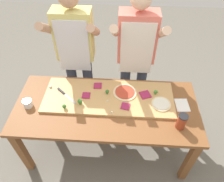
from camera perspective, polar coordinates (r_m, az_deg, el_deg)
The scene contains 22 objects.
ground_plane at distance 2.72m, azimuth -1.25°, elevation -14.20°, with size 8.00×8.00×0.00m, color #6B665B.
prep_table at distance 2.18m, azimuth -1.53°, elevation -5.60°, with size 1.83×0.80×0.75m.
cutting_board at distance 2.17m, azimuth -0.93°, elevation -1.66°, with size 1.32×0.48×0.03m, color tan.
chefs_knife at distance 2.23m, azimuth -12.82°, elevation -0.64°, with size 0.23×0.20×0.02m.
pizza_whole_white_garlic at distance 2.14m, azimuth 13.08°, elevation -3.40°, with size 0.19×0.19×0.02m.
pizza_whole_tomato_red at distance 2.19m, azimuth 3.48°, elevation -0.33°, with size 0.24×0.24×0.02m.
pizza_slice_far_right at distance 2.26m, azimuth -3.88°, elevation 1.42°, with size 0.08×0.08×0.01m, color #9E234C.
pizza_slice_near_right at distance 2.18m, azimuth -6.97°, elevation -1.18°, with size 0.08×0.08×0.01m, color #9E234C.
pizza_slice_far_left at distance 2.07m, azimuth 3.63°, elevation -4.11°, with size 0.08×0.08×0.01m, color #9E234C.
pizza_slice_near_left at distance 2.19m, azimuth 8.93°, elevation -0.99°, with size 0.10×0.10×0.01m, color #9E234C.
broccoli_floret_center_left at distance 2.16m, azimuth -1.30°, elevation -0.16°, with size 0.04×0.04×0.05m.
broccoli_floret_center_right at distance 2.08m, azimuth -12.74°, elevation -4.08°, with size 0.04×0.04×0.05m.
broccoli_floret_front_right at distance 2.09m, azimuth -8.65°, elevation -2.78°, with size 0.05×0.05×0.06m.
broccoli_floret_front_left at distance 2.20m, azimuth 11.67°, elevation -0.26°, with size 0.04×0.04×0.05m.
cheese_crumble_a at distance 2.34m, azimuth -16.27°, elevation 1.18°, with size 0.02×0.02×0.02m, color white.
cheese_crumble_b at distance 2.11m, azimuth -1.15°, elevation -2.63°, with size 0.01×0.01×0.01m, color silver.
cheese_crumble_c at distance 2.02m, azimuth -0.03°, elevation -5.73°, with size 0.01×0.01×0.01m, color white.
flour_cup at distance 2.24m, azimuth -21.73°, elevation -3.20°, with size 0.09×0.09×0.08m.
sauce_jar at distance 1.99m, azimuth 18.23°, elevation -7.78°, with size 0.09×0.09×0.16m.
recipe_note at distance 2.23m, azimuth 18.37°, elevation -3.58°, with size 0.13×0.17×0.00m, color white.
cook_left at distance 2.42m, azimuth -9.73°, elevation 10.95°, with size 0.54×0.39×1.67m.
cook_right at distance 2.37m, azimuth 6.47°, elevation 10.45°, with size 0.54×0.39×1.67m.
Camera 1 is at (0.14, -1.35, 2.36)m, focal length 33.97 mm.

